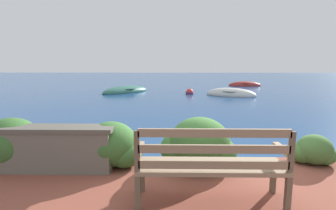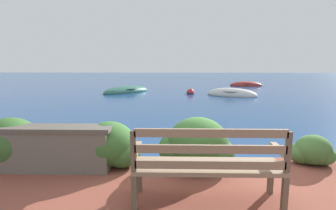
# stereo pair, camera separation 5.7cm
# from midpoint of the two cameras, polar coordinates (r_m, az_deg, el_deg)

# --- Properties ---
(ground_plane) EXTENTS (80.00, 80.00, 0.00)m
(ground_plane) POSITION_cam_midpoint_polar(r_m,az_deg,el_deg) (4.72, 7.95, -13.60)
(ground_plane) COLOR navy
(park_bench) EXTENTS (1.71, 0.48, 0.93)m
(park_bench) POSITION_cam_midpoint_polar(r_m,az_deg,el_deg) (3.07, 8.83, -12.37)
(park_bench) COLOR brown
(park_bench) RESTS_ON patio_terrace
(stone_wall) EXTENTS (1.96, 0.39, 0.68)m
(stone_wall) POSITION_cam_midpoint_polar(r_m,az_deg,el_deg) (4.35, -24.85, -8.55)
(stone_wall) COLOR #666056
(stone_wall) RESTS_ON patio_terrace
(hedge_clump_far_left) EXTENTS (1.12, 0.81, 0.76)m
(hedge_clump_far_left) POSITION_cam_midpoint_polar(r_m,az_deg,el_deg) (4.82, -31.26, -7.48)
(hedge_clump_far_left) COLOR #38662D
(hedge_clump_far_left) RESTS_ON patio_terrace
(hedge_clump_left) EXTENTS (1.04, 0.75, 0.71)m
(hedge_clump_left) POSITION_cam_midpoint_polar(r_m,az_deg,el_deg) (4.24, -12.84, -8.88)
(hedge_clump_left) COLOR #38662D
(hedge_clump_left) RESTS_ON patio_terrace
(hedge_clump_centre) EXTENTS (1.16, 0.84, 0.79)m
(hedge_clump_centre) POSITION_cam_midpoint_polar(r_m,az_deg,el_deg) (4.08, 6.23, -8.85)
(hedge_clump_centre) COLOR #38662D
(hedge_clump_centre) RESTS_ON patio_terrace
(hedge_clump_right) EXTENTS (0.70, 0.50, 0.48)m
(hedge_clump_right) POSITION_cam_midpoint_polar(r_m,az_deg,el_deg) (4.82, 28.81, -8.81)
(hedge_clump_right) COLOR #426B33
(hedge_clump_right) RESTS_ON patio_terrace
(rowboat_nearest) EXTENTS (2.92, 2.19, 0.75)m
(rowboat_nearest) POSITION_cam_midpoint_polar(r_m,az_deg,el_deg) (14.72, 13.44, 2.25)
(rowboat_nearest) COLOR silver
(rowboat_nearest) RESTS_ON ground_plane
(rowboat_mid) EXTENTS (3.06, 3.16, 0.69)m
(rowboat_mid) POSITION_cam_midpoint_polar(r_m,az_deg,el_deg) (16.05, -9.30, 2.95)
(rowboat_mid) COLOR #336B5B
(rowboat_mid) RESTS_ON ground_plane
(rowboat_far) EXTENTS (2.43, 0.97, 0.61)m
(rowboat_far) POSITION_cam_midpoint_polar(r_m,az_deg,el_deg) (20.95, 16.28, 4.17)
(rowboat_far) COLOR #9E2D28
(rowboat_far) RESTS_ON ground_plane
(mooring_buoy) EXTENTS (0.49, 0.49, 0.45)m
(mooring_buoy) POSITION_cam_midpoint_polar(r_m,az_deg,el_deg) (15.15, 4.64, 2.73)
(mooring_buoy) COLOR red
(mooring_buoy) RESTS_ON ground_plane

